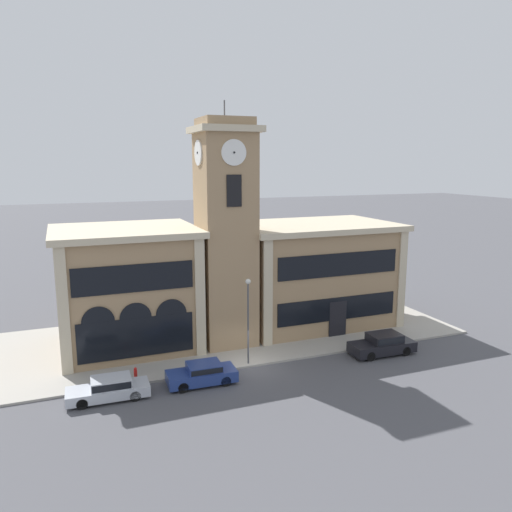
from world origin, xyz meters
TOP-DOWN VIEW (x-y plane):
  - ground_plane at (0.00, 0.00)m, footprint 300.00×300.00m
  - sidewalk_kerb at (0.00, 6.73)m, footprint 37.78×13.46m
  - clock_tower at (-0.00, 5.00)m, footprint 4.54×4.54m
  - town_hall_left_wing at (-7.04, 7.24)m, footprint 10.35×9.07m
  - town_hall_right_wing at (8.55, 7.25)m, footprint 13.37×9.07m
  - parked_car_near at (-9.30, -1.22)m, footprint 4.78×1.88m
  - parked_car_mid at (-3.67, -1.22)m, footprint 4.37×1.98m
  - parked_car_far at (9.81, -1.22)m, footprint 4.81×2.05m
  - street_lamp at (0.02, 0.43)m, footprint 0.36×0.36m
  - fire_hydrant at (-7.55, 0.47)m, footprint 0.22×0.22m

SIDE VIEW (x-z plane):
  - ground_plane at x=0.00m, z-range 0.00..0.00m
  - sidewalk_kerb at x=0.00m, z-range 0.00..0.15m
  - fire_hydrant at x=-7.55m, z-range 0.13..1.00m
  - parked_car_near at x=-9.30m, z-range 0.03..1.35m
  - parked_car_mid at x=-3.67m, z-range 0.03..1.37m
  - parked_car_far at x=9.81m, z-range 0.03..1.56m
  - street_lamp at x=0.02m, z-range 1.06..7.00m
  - town_hall_right_wing at x=8.55m, z-range 0.03..8.68m
  - town_hall_left_wing at x=-7.04m, z-range 0.03..9.03m
  - clock_tower at x=0.00m, z-range -0.55..17.45m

